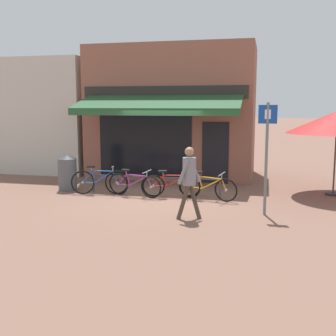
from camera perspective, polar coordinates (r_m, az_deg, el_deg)
The scene contains 11 objects.
ground_plane at distance 12.24m, azimuth -2.10°, elevation -4.05°, with size 160.00×160.00×0.00m, color brown.
shop_front at distance 16.12m, azimuth 0.63°, elevation 7.59°, with size 6.09×4.70×4.80m.
neighbour_building at distance 19.02m, azimuth -18.13°, elevation 6.78°, with size 6.19×4.00×4.44m.
bike_rack_rail at distance 12.48m, azimuth -1.84°, elevation -1.55°, with size 3.98×0.04×0.57m.
bicycle_blue at distance 12.84m, azimuth -9.26°, elevation -1.82°, with size 1.72×0.65×0.87m.
bicycle_purple at distance 12.38m, azimuth -4.60°, elevation -2.24°, with size 1.74×0.62×0.80m.
bicycle_red at distance 12.28m, azimuth 0.49°, elevation -2.30°, with size 1.71×0.58×0.82m.
bicycle_orange at distance 11.94m, azimuth 5.34°, elevation -2.64°, with size 1.73×0.65×0.81m.
pedestrian_adult at distance 9.79m, azimuth 2.89°, elevation -0.93°, with size 0.59×0.48×1.72m.
litter_bin at distance 13.59m, azimuth -13.47°, elevation -0.62°, with size 0.59×0.59×1.11m.
parking_sign at distance 10.36m, azimuth 13.22°, elevation 2.71°, with size 0.44×0.07×2.73m.
Camera 1 is at (3.17, -11.52, 2.66)m, focal length 45.00 mm.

